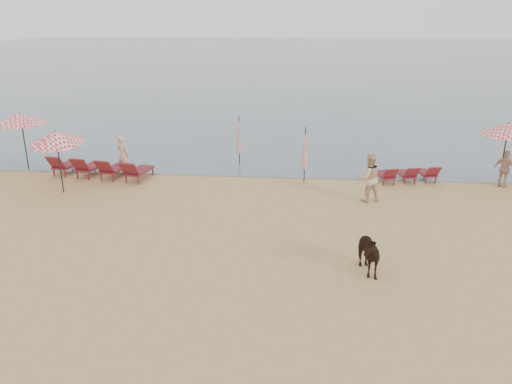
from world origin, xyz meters
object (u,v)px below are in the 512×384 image
(cow, at_px, (365,252))
(beachgoer_left, at_px, (123,155))
(umbrella_open_left_b, at_px, (56,137))
(umbrella_closed_left, at_px, (239,135))
(beachgoer_right_b, at_px, (505,169))
(beachgoer_right_a, at_px, (369,178))
(lounger_cluster_left, at_px, (100,167))
(lounger_cluster_right, at_px, (407,174))
(umbrella_open_right, at_px, (508,129))
(umbrella_closed_right, at_px, (305,149))
(umbrella_open_left_a, at_px, (21,118))

(cow, relative_size, beachgoer_left, 0.82)
(umbrella_open_left_b, relative_size, umbrella_closed_left, 1.12)
(umbrella_open_left_b, height_order, beachgoer_left, umbrella_open_left_b)
(umbrella_open_left_b, distance_m, beachgoer_right_b, 18.32)
(beachgoer_right_a, bearing_deg, lounger_cluster_left, -26.02)
(umbrella_closed_left, bearing_deg, lounger_cluster_right, -15.57)
(umbrella_open_right, xyz_separation_m, beachgoer_left, (-16.38, 0.18, -1.54))
(beachgoer_left, bearing_deg, lounger_cluster_right, -151.37)
(cow, xyz_separation_m, beachgoer_right_b, (6.69, 7.94, 0.17))
(beachgoer_right_a, bearing_deg, umbrella_open_right, -174.01)
(umbrella_open_left_b, height_order, beachgoer_right_b, umbrella_open_left_b)
(lounger_cluster_right, distance_m, cow, 8.78)
(umbrella_open_left_b, height_order, beachgoer_right_a, umbrella_open_left_b)
(umbrella_open_left_b, distance_m, umbrella_closed_right, 10.08)
(umbrella_open_left_a, xyz_separation_m, cow, (14.54, -8.76, -1.78))
(umbrella_open_left_b, relative_size, umbrella_open_right, 0.98)
(umbrella_open_left_a, relative_size, umbrella_open_right, 0.99)
(beachgoer_right_b, bearing_deg, beachgoer_right_a, 64.75)
(cow, relative_size, beachgoer_right_a, 0.78)
(umbrella_closed_left, relative_size, beachgoer_right_a, 1.24)
(lounger_cluster_right, distance_m, umbrella_open_left_b, 14.60)
(umbrella_open_left_b, relative_size, beachgoer_right_b, 1.68)
(lounger_cluster_right, relative_size, umbrella_open_left_b, 1.02)
(umbrella_open_left_b, bearing_deg, lounger_cluster_left, 81.15)
(umbrella_open_left_a, distance_m, umbrella_closed_left, 9.98)
(umbrella_closed_left, distance_m, beachgoer_left, 5.45)
(umbrella_closed_right, relative_size, beachgoer_left, 1.33)
(lounger_cluster_right, height_order, umbrella_open_left_a, umbrella_open_left_a)
(lounger_cluster_right, bearing_deg, umbrella_closed_left, 151.64)
(umbrella_open_right, relative_size, umbrella_closed_left, 1.15)
(lounger_cluster_left, relative_size, umbrella_open_left_b, 1.73)
(umbrella_open_left_b, bearing_deg, umbrella_open_left_a, 147.47)
(umbrella_open_left_b, bearing_deg, beachgoer_right_b, 18.61)
(umbrella_closed_left, relative_size, beachgoer_left, 1.31)
(umbrella_open_left_b, bearing_deg, cow, -14.95)
(lounger_cluster_right, height_order, umbrella_open_right, umbrella_open_right)
(beachgoer_right_a, distance_m, beachgoer_right_b, 6.25)
(umbrella_closed_right, bearing_deg, umbrella_open_left_b, -167.41)
(umbrella_open_left_b, height_order, umbrella_closed_left, umbrella_open_left_b)
(beachgoer_right_a, xyz_separation_m, beachgoer_right_b, (5.87, 2.14, -0.16))
(lounger_cluster_right, xyz_separation_m, umbrella_open_left_a, (-17.34, 0.45, 2.03))
(lounger_cluster_left, distance_m, beachgoer_right_a, 11.66)
(umbrella_closed_right, height_order, beachgoer_right_b, umbrella_closed_right)
(umbrella_open_left_a, bearing_deg, umbrella_open_right, -21.62)
(lounger_cluster_left, distance_m, beachgoer_left, 1.15)
(beachgoer_right_b, bearing_deg, lounger_cluster_left, 45.23)
(umbrella_open_right, distance_m, umbrella_closed_right, 8.31)
(umbrella_open_left_a, bearing_deg, umbrella_open_left_b, -64.23)
(umbrella_open_right, height_order, beachgoer_left, umbrella_open_right)
(cow, height_order, beachgoer_left, beachgoer_left)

